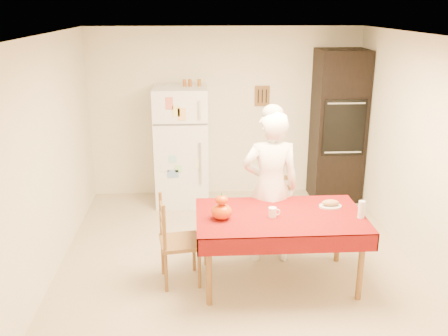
{
  "coord_description": "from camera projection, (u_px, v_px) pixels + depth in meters",
  "views": [
    {
      "loc": [
        -0.46,
        -5.05,
        2.79
      ],
      "look_at": [
        -0.14,
        0.2,
        1.06
      ],
      "focal_mm": 40.0,
      "sensor_mm": 36.0,
      "label": 1
    }
  ],
  "objects": [
    {
      "name": "pumpkin_upper",
      "position": [
        222.0,
        200.0,
        4.89
      ],
      "size": [
        0.12,
        0.12,
        0.09
      ],
      "primitive_type": "ellipsoid",
      "color": "#ED5A05",
      "rests_on": "pumpkin_lower"
    },
    {
      "name": "chair_left",
      "position": [
        174.0,
        238.0,
        5.12
      ],
      "size": [
        0.46,
        0.47,
        0.95
      ],
      "rotation": [
        0.0,
        0.0,
        1.72
      ],
      "color": "brown",
      "rests_on": "floor"
    },
    {
      "name": "refrigerator",
      "position": [
        182.0,
        146.0,
        7.16
      ],
      "size": [
        0.75,
        0.74,
        1.7
      ],
      "color": "white",
      "rests_on": "floor"
    },
    {
      "name": "spice_jar_left",
      "position": [
        185.0,
        83.0,
        6.93
      ],
      "size": [
        0.05,
        0.05,
        0.1
      ],
      "primitive_type": "cylinder",
      "color": "#934F1A",
      "rests_on": "refrigerator"
    },
    {
      "name": "seated_woman",
      "position": [
        270.0,
        188.0,
        5.49
      ],
      "size": [
        0.64,
        0.42,
        1.74
      ],
      "primitive_type": "imported",
      "rotation": [
        0.0,
        0.0,
        3.14
      ],
      "color": "white",
      "rests_on": "floor"
    },
    {
      "name": "chair_far",
      "position": [
        273.0,
        206.0,
        5.94
      ],
      "size": [
        0.53,
        0.52,
        0.95
      ],
      "rotation": [
        0.0,
        0.0,
        -0.34
      ],
      "color": "brown",
      "rests_on": "floor"
    },
    {
      "name": "floor",
      "position": [
        237.0,
        261.0,
        5.69
      ],
      "size": [
        4.5,
        4.5,
        0.0
      ],
      "primitive_type": "plane",
      "color": "tan",
      "rests_on": "ground"
    },
    {
      "name": "coffee_mug",
      "position": [
        272.0,
        212.0,
        4.98
      ],
      "size": [
        0.08,
        0.08,
        0.1
      ],
      "primitive_type": "cylinder",
      "color": "white",
      "rests_on": "dining_table"
    },
    {
      "name": "bread_loaf",
      "position": [
        331.0,
        203.0,
        5.23
      ],
      "size": [
        0.18,
        0.1,
        0.06
      ],
      "primitive_type": "ellipsoid",
      "color": "tan",
      "rests_on": "bread_plate"
    },
    {
      "name": "spice_jar_right",
      "position": [
        199.0,
        83.0,
        6.95
      ],
      "size": [
        0.05,
        0.05,
        0.1
      ],
      "primitive_type": "cylinder",
      "color": "#90521A",
      "rests_on": "refrigerator"
    },
    {
      "name": "oven_cabinet",
      "position": [
        338.0,
        126.0,
        7.26
      ],
      "size": [
        0.7,
        0.62,
        2.2
      ],
      "color": "black",
      "rests_on": "floor"
    },
    {
      "name": "pumpkin_lower",
      "position": [
        222.0,
        212.0,
        4.93
      ],
      "size": [
        0.21,
        0.21,
        0.15
      ],
      "primitive_type": "ellipsoid",
      "color": "red",
      "rests_on": "dining_table"
    },
    {
      "name": "dining_table",
      "position": [
        280.0,
        221.0,
        5.07
      ],
      "size": [
        1.7,
        1.0,
        0.76
      ],
      "color": "brown",
      "rests_on": "floor"
    },
    {
      "name": "room_shell",
      "position": [
        239.0,
        122.0,
        5.18
      ],
      "size": [
        4.02,
        4.52,
        2.51
      ],
      "color": "#EFE7C9",
      "rests_on": "ground"
    },
    {
      "name": "bread_plate",
      "position": [
        330.0,
        206.0,
        5.24
      ],
      "size": [
        0.24,
        0.24,
        0.02
      ],
      "primitive_type": "cylinder",
      "color": "silver",
      "rests_on": "dining_table"
    },
    {
      "name": "spice_jar_mid",
      "position": [
        190.0,
        83.0,
        6.94
      ],
      "size": [
        0.05,
        0.05,
        0.1
      ],
      "primitive_type": "cylinder",
      "color": "brown",
      "rests_on": "refrigerator"
    },
    {
      "name": "wine_glass",
      "position": [
        361.0,
        209.0,
        4.96
      ],
      "size": [
        0.07,
        0.07,
        0.18
      ],
      "primitive_type": "cylinder",
      "color": "silver",
      "rests_on": "dining_table"
    }
  ]
}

